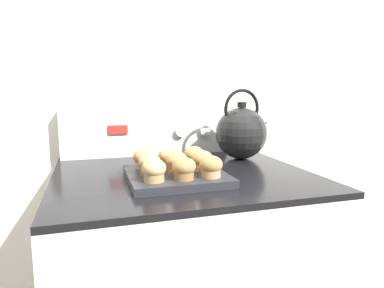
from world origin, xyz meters
The scene contains 13 objects.
wall_back centered at (0.00, 0.73, 1.20)m, with size 8.00×0.05×2.40m.
control_panel centered at (0.00, 0.68, 1.01)m, with size 0.77×0.07×0.19m.
muffin_pan centered at (-0.04, 0.28, 0.93)m, with size 0.28×0.28×0.02m.
muffin_r0_c0 centered at (-0.12, 0.20, 0.97)m, with size 0.06×0.06×0.06m.
muffin_r0_c1 centered at (-0.04, 0.20, 0.97)m, with size 0.06×0.06×0.06m.
muffin_r0_c2 centered at (0.04, 0.20, 0.97)m, with size 0.06×0.06×0.06m.
muffin_r1_c0 centered at (-0.12, 0.28, 0.97)m, with size 0.06×0.06×0.06m.
muffin_r1_c1 centered at (-0.04, 0.28, 0.97)m, with size 0.06×0.06×0.06m.
muffin_r1_c2 centered at (0.04, 0.28, 0.97)m, with size 0.06×0.06×0.06m.
muffin_r2_c0 centered at (-0.12, 0.36, 0.97)m, with size 0.06×0.06×0.06m.
muffin_r2_c1 centered at (-0.04, 0.36, 0.97)m, with size 0.06×0.06×0.06m.
muffin_r2_c2 centered at (0.04, 0.36, 0.97)m, with size 0.06×0.06×0.06m.
tea_kettle centered at (0.27, 0.50, 1.02)m, with size 0.23×0.19×0.26m.
Camera 1 is at (-0.27, -0.66, 1.18)m, focal length 32.00 mm.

